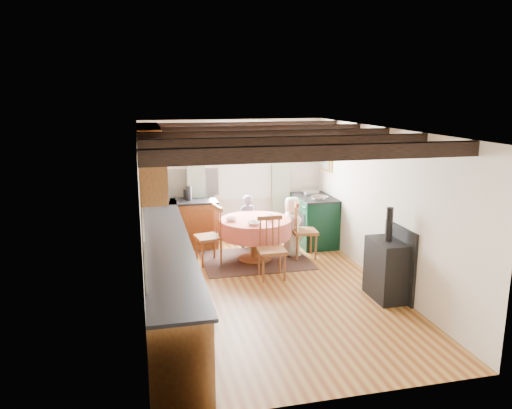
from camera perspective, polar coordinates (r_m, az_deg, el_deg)
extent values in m
cube|color=#AA7A38|center=(7.54, 1.42, -9.88)|extent=(3.60, 5.50, 0.00)
cube|color=white|center=(6.98, 1.53, 8.62)|extent=(3.60, 5.50, 0.00)
cube|color=silver|center=(9.79, -2.63, 2.75)|extent=(3.60, 0.00, 2.40)
cube|color=silver|center=(4.68, 10.17, -8.84)|extent=(3.60, 0.00, 2.40)
cube|color=silver|center=(6.94, -13.06, -1.79)|extent=(0.00, 5.50, 2.40)
cube|color=silver|center=(7.81, 14.35, -0.24)|extent=(0.00, 5.50, 2.40)
cube|color=black|center=(5.09, 7.31, 5.93)|extent=(3.60, 0.16, 0.16)
cube|color=black|center=(6.03, 3.97, 7.07)|extent=(3.60, 0.16, 0.16)
cube|color=black|center=(6.98, 1.52, 7.88)|extent=(3.60, 0.16, 0.16)
cube|color=black|center=(7.95, -0.34, 8.49)|extent=(3.60, 0.16, 0.16)
cube|color=black|center=(8.93, -1.79, 8.96)|extent=(3.60, 0.16, 0.16)
cube|color=beige|center=(7.23, -12.92, -1.19)|extent=(0.02, 4.50, 0.55)
cube|color=beige|center=(9.64, -8.46, 2.47)|extent=(1.40, 0.02, 0.55)
cube|color=brown|center=(7.17, -10.34, -7.55)|extent=(0.60, 5.30, 0.88)
cube|color=brown|center=(9.53, -8.46, -2.34)|extent=(1.30, 0.60, 0.88)
cube|color=black|center=(7.03, -10.32, -4.02)|extent=(0.64, 5.30, 0.04)
cube|color=black|center=(9.40, -8.54, 0.34)|extent=(1.30, 0.64, 0.04)
cube|color=brown|center=(7.99, -12.19, 5.63)|extent=(0.34, 1.80, 0.90)
cube|color=brown|center=(6.51, -11.85, 3.61)|extent=(0.34, 0.90, 0.70)
cube|color=white|center=(9.74, -2.05, 5.08)|extent=(1.34, 0.03, 1.54)
cube|color=white|center=(9.74, -2.06, 5.09)|extent=(1.20, 0.01, 1.40)
cube|color=beige|center=(9.61, -6.91, 1.87)|extent=(0.35, 0.10, 2.10)
cube|color=beige|center=(9.93, 2.88, 2.31)|extent=(0.35, 0.10, 2.10)
cylinder|color=black|center=(9.59, -1.98, 8.57)|extent=(2.00, 0.03, 0.03)
cube|color=gold|center=(9.77, 8.14, 5.58)|extent=(0.04, 0.50, 0.60)
cylinder|color=silver|center=(9.94, 3.37, 5.81)|extent=(0.30, 0.02, 0.30)
cube|color=#361C14|center=(8.82, -0.08, -6.39)|extent=(1.85, 1.44, 0.01)
imported|color=#535B6F|center=(9.40, -1.04, -1.94)|extent=(0.42, 0.31, 1.03)
imported|color=white|center=(8.97, 4.13, -2.52)|extent=(0.40, 0.57, 1.08)
imported|color=silver|center=(8.23, -0.25, -2.18)|extent=(0.29, 0.29, 0.06)
imported|color=silver|center=(8.49, -2.86, -1.71)|extent=(0.22, 0.22, 0.06)
imported|color=silver|center=(8.51, 1.58, -1.52)|extent=(0.13, 0.13, 0.10)
cylinder|color=#262628|center=(9.36, -10.32, 1.05)|extent=(0.13, 0.13, 0.23)
cylinder|color=#262628|center=(9.52, -7.87, 1.20)|extent=(0.17, 0.17, 0.19)
cylinder|color=#262628|center=(9.34, -7.72, 1.29)|extent=(0.10, 0.10, 0.28)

